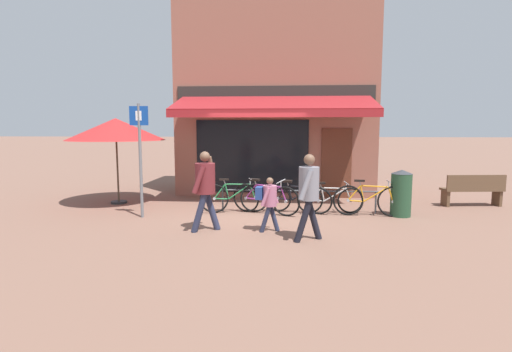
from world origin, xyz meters
The scene contains 15 objects.
ground_plane centered at (0.00, 0.00, 0.00)m, with size 160.00×160.00×0.00m, color brown.
shop_front centered at (0.40, 3.88, 2.96)m, with size 6.20×4.77×5.93m.
bike_rack_rail centered at (1.06, 0.21, 0.48)m, with size 3.92×0.04×0.57m.
bicycle_green centered at (-0.53, 0.09, 0.39)m, with size 1.73×0.58×0.87m.
bicycle_purple centered at (0.25, -0.07, 0.39)m, with size 1.72×0.82×0.88m.
bicycle_black centered at (1.05, 0.12, 0.37)m, with size 1.70×0.69×0.85m.
bicycle_silver centered at (1.85, 0.17, 0.35)m, with size 1.64×0.52×0.78m.
bicycle_orange centered at (2.78, -0.07, 0.39)m, with size 1.78×0.52×0.88m.
pedestrian_adult centered at (-0.89, -1.74, 1.00)m, with size 0.58×0.70×1.66m.
pedestrian_child centered at (0.40, -1.70, 0.69)m, with size 0.51×0.43×1.13m.
pedestrian_second_adult centered at (1.19, -2.29, 0.99)m, with size 0.56×0.66×1.65m.
litter_bin centered at (3.51, -0.03, 0.56)m, with size 0.49×0.49×1.13m.
parking_sign centered at (-2.65, -0.63, 1.62)m, with size 0.44×0.07×2.67m.
cafe_parasol centered at (-3.95, 1.05, 2.07)m, with size 2.69×2.69×2.38m.
park_bench centered at (5.80, 1.37, 0.46)m, with size 1.64×0.62×0.87m.
Camera 1 is at (0.77, -9.70, 2.13)m, focal length 28.00 mm.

